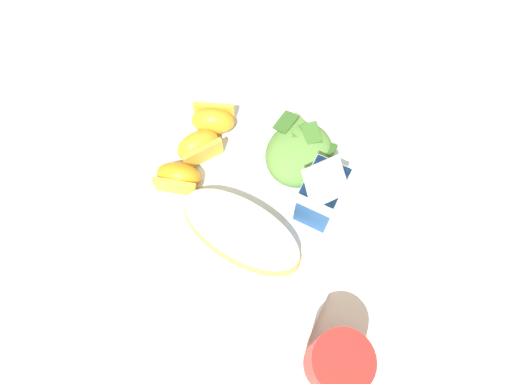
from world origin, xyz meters
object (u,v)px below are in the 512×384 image
(cheesy_pizza_bread, at_px, (241,232))
(drinking_red_cup, at_px, (337,363))
(orange_wedge_middle, at_px, (198,146))
(paper_napkin, at_px, (155,90))
(milk_carton, at_px, (322,191))
(orange_wedge_front, at_px, (213,120))
(green_salad_pile, at_px, (299,153))
(orange_wedge_rear, at_px, (178,177))
(white_plate, at_px, (256,197))

(cheesy_pizza_bread, relative_size, drinking_red_cup, 1.90)
(orange_wedge_middle, height_order, paper_napkin, orange_wedge_middle)
(milk_carton, xyz_separation_m, orange_wedge_front, (-0.05, -0.18, -0.04))
(green_salad_pile, height_order, orange_wedge_middle, same)
(orange_wedge_front, bearing_deg, orange_wedge_rear, 0.64)
(cheesy_pizza_bread, xyz_separation_m, drinking_red_cup, (0.09, 0.17, 0.01))
(milk_carton, bearing_deg, orange_wedge_middle, -90.78)
(orange_wedge_front, height_order, drinking_red_cup, drinking_red_cup)
(cheesy_pizza_bread, distance_m, green_salad_pile, 0.13)
(orange_wedge_middle, height_order, orange_wedge_rear, same)
(orange_wedge_front, distance_m, orange_wedge_middle, 0.04)
(orange_wedge_rear, bearing_deg, white_plate, 107.33)
(white_plate, bearing_deg, drinking_red_cup, 49.61)
(drinking_red_cup, bearing_deg, milk_carton, -150.31)
(cheesy_pizza_bread, bearing_deg, orange_wedge_middle, -127.13)
(cheesy_pizza_bread, height_order, orange_wedge_middle, orange_wedge_middle)
(orange_wedge_middle, bearing_deg, paper_napkin, -120.03)
(orange_wedge_rear, bearing_deg, orange_wedge_middle, 178.84)
(white_plate, bearing_deg, milk_carton, 103.31)
(drinking_red_cup, bearing_deg, cheesy_pizza_bread, -118.39)
(green_salad_pile, height_order, drinking_red_cup, drinking_red_cup)
(cheesy_pizza_bread, height_order, paper_napkin, cheesy_pizza_bread)
(white_plate, distance_m, paper_napkin, 0.24)
(orange_wedge_middle, relative_size, orange_wedge_rear, 1.03)
(orange_wedge_middle, bearing_deg, drinking_red_cup, 57.99)
(white_plate, xyz_separation_m, orange_wedge_rear, (0.03, -0.10, 0.03))
(white_plate, bearing_deg, orange_wedge_rear, -72.67)
(white_plate, bearing_deg, orange_wedge_front, -123.41)
(cheesy_pizza_bread, relative_size, green_salad_pile, 1.72)
(white_plate, xyz_separation_m, paper_napkin, (-0.09, -0.22, -0.01))
(white_plate, relative_size, cheesy_pizza_bread, 1.58)
(white_plate, bearing_deg, paper_napkin, -112.54)
(orange_wedge_front, relative_size, paper_napkin, 0.63)
(cheesy_pizza_bread, xyz_separation_m, orange_wedge_front, (-0.13, -0.11, 0.00))
(milk_carton, xyz_separation_m, paper_napkin, (-0.07, -0.30, -0.07))
(orange_wedge_rear, xyz_separation_m, drinking_red_cup, (0.12, 0.28, 0.01))
(orange_wedge_middle, relative_size, drinking_red_cup, 0.75)
(green_salad_pile, height_order, orange_wedge_rear, same)
(green_salad_pile, distance_m, milk_carton, 0.08)
(milk_carton, relative_size, orange_wedge_front, 1.59)
(milk_carton, relative_size, orange_wedge_rear, 1.62)
(white_plate, distance_m, orange_wedge_rear, 0.11)
(orange_wedge_middle, height_order, drinking_red_cup, drinking_red_cup)
(drinking_red_cup, bearing_deg, white_plate, -130.39)
(milk_carton, distance_m, drinking_red_cup, 0.20)
(cheesy_pizza_bread, height_order, green_salad_pile, green_salad_pile)
(paper_napkin, bearing_deg, orange_wedge_rear, 44.17)
(green_salad_pile, bearing_deg, drinking_red_cup, 33.57)
(drinking_red_cup, bearing_deg, green_salad_pile, -146.43)
(milk_carton, bearing_deg, green_salad_pile, -136.19)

